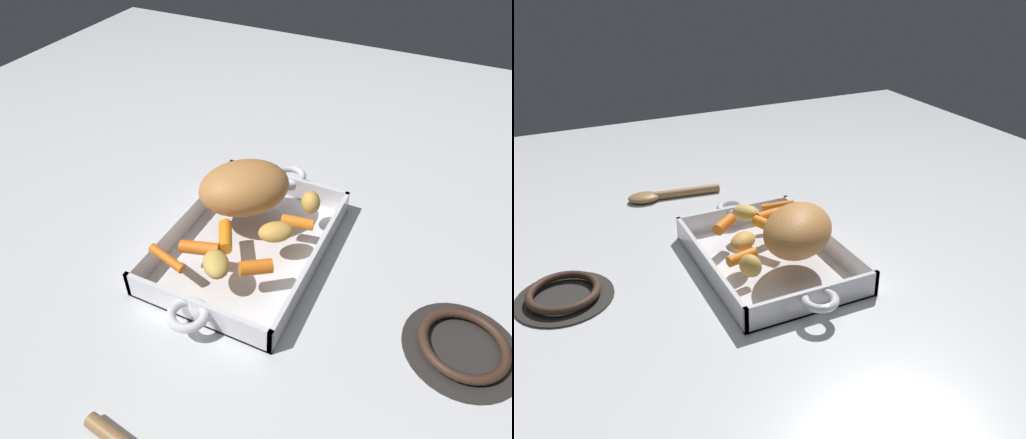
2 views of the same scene
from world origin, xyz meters
The scene contains 12 objects.
ground_plane centered at (0.00, 0.00, 0.00)m, with size 2.02×2.02×0.00m, color silver.
roasting_dish centered at (0.00, 0.00, 0.01)m, with size 0.43×0.25×0.05m.
pork_roast centered at (-0.05, -0.03, 0.09)m, with size 0.16×0.12×0.08m, color #B8783E.
baby_carrot_short centered at (0.08, -0.04, 0.06)m, with size 0.02×0.02×0.06m, color orange.
baby_carrot_northwest centered at (-0.04, 0.07, 0.06)m, with size 0.02×0.02×0.05m, color orange.
baby_carrot_southeast centered at (0.08, 0.05, 0.06)m, with size 0.02×0.02×0.05m, color orange.
baby_carrot_northeast centered at (0.12, -0.08, 0.05)m, with size 0.01×0.01×0.07m, color orange.
baby_carrot_center_left centered at (0.04, -0.02, 0.06)m, with size 0.02×0.02×0.07m, color orange.
potato_near_roast centered at (0.00, 0.05, 0.06)m, with size 0.06×0.04×0.03m, color gold.
potato_halved centered at (0.10, 0.00, 0.06)m, with size 0.06×0.04×0.03m, color gold.
potato_golden_large centered at (-0.09, 0.08, 0.07)m, with size 0.04×0.03×0.04m, color gold.
stove_burner_rear centered at (0.05, 0.36, 0.01)m, with size 0.16×0.16×0.02m.
Camera 1 is at (0.51, 0.26, 0.57)m, focal length 32.86 mm.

